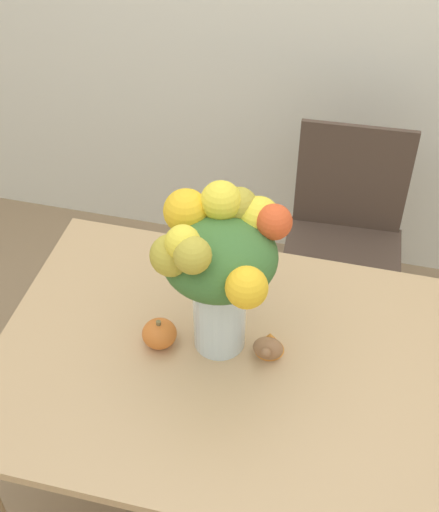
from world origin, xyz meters
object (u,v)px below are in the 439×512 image
at_px(dining_chair_near_window, 343,245).
at_px(flower_vase, 220,263).
at_px(turkey_figurine, 269,344).
at_px(pumpkin, 159,334).

bearing_deg(dining_chair_near_window, flower_vase, -112.60).
bearing_deg(turkey_figurine, pumpkin, -172.68).
bearing_deg(dining_chair_near_window, turkey_figurine, -103.01).
xyz_separation_m(pumpkin, dining_chair_near_window, (0.43, 0.81, -0.30)).
bearing_deg(flower_vase, dining_chair_near_window, 70.24).
height_order(pumpkin, dining_chair_near_window, dining_chair_near_window).
relative_size(flower_vase, turkey_figurine, 4.32).
height_order(flower_vase, pumpkin, flower_vase).
xyz_separation_m(turkey_figurine, dining_chair_near_window, (0.14, 0.77, -0.30)).
distance_m(pumpkin, dining_chair_near_window, 0.96).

